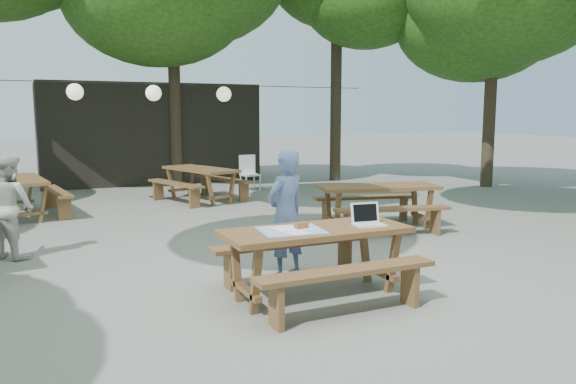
% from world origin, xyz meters
% --- Properties ---
extents(ground, '(80.00, 80.00, 0.00)m').
position_xyz_m(ground, '(0.00, 0.00, 0.00)').
color(ground, slate).
rests_on(ground, ground).
extents(pavilion, '(6.00, 3.00, 2.80)m').
position_xyz_m(pavilion, '(0.50, 10.50, 1.40)').
color(pavilion, black).
rests_on(pavilion, ground).
extents(main_picnic_table, '(2.00, 1.58, 0.75)m').
position_xyz_m(main_picnic_table, '(-0.04, -1.25, 0.39)').
color(main_picnic_table, brown).
rests_on(main_picnic_table, ground).
extents(picnic_table_ne, '(2.21, 1.98, 0.75)m').
position_xyz_m(picnic_table_ne, '(2.61, 1.50, 0.39)').
color(picnic_table_ne, brown).
rests_on(picnic_table_ne, ground).
extents(picnic_table_far_w, '(1.81, 2.09, 0.75)m').
position_xyz_m(picnic_table_far_w, '(-2.93, 5.28, 0.39)').
color(picnic_table_far_w, brown).
rests_on(picnic_table_far_w, ground).
extents(picnic_table_far_e, '(2.07, 2.28, 0.75)m').
position_xyz_m(picnic_table_far_e, '(0.74, 5.79, 0.39)').
color(picnic_table_far_e, brown).
rests_on(picnic_table_far_e, ground).
extents(woman, '(0.66, 0.55, 1.54)m').
position_xyz_m(woman, '(-0.02, -0.43, 0.77)').
color(woman, '#6E8BCA').
rests_on(woman, ground).
extents(second_person, '(0.85, 0.87, 1.42)m').
position_xyz_m(second_person, '(-3.02, 2.00, 0.71)').
color(second_person, beige).
rests_on(second_person, ground).
extents(plastic_chair, '(0.45, 0.45, 0.90)m').
position_xyz_m(plastic_chair, '(2.41, 7.00, 0.26)').
color(plastic_chair, silver).
rests_on(plastic_chair, ground).
extents(laptop, '(0.36, 0.30, 0.24)m').
position_xyz_m(laptop, '(0.55, -1.32, 0.81)').
color(laptop, white).
rests_on(laptop, main_picnic_table).
extents(tabletop_clutter, '(0.71, 0.63, 0.08)m').
position_xyz_m(tabletop_clutter, '(-0.31, -1.24, 0.76)').
color(tabletop_clutter, '#3A70C7').
rests_on(tabletop_clutter, main_picnic_table).
extents(paper_lanterns, '(9.00, 0.34, 0.38)m').
position_xyz_m(paper_lanterns, '(-0.19, 6.00, 2.40)').
color(paper_lanterns, black).
rests_on(paper_lanterns, ground).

